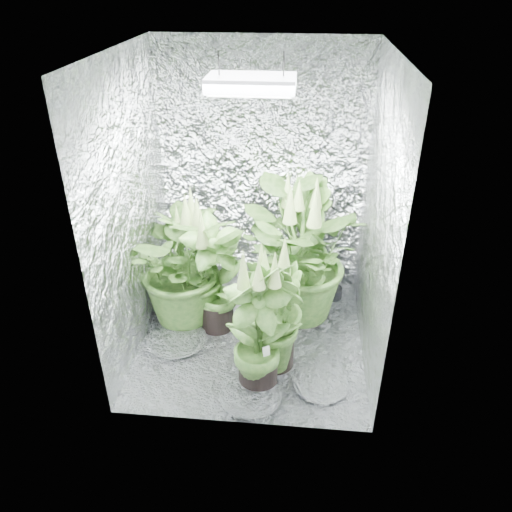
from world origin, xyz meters
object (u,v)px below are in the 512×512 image
Objects in this scene: plant_a at (185,264)px; circulation_fan at (329,280)px; grow_lamp at (251,84)px; plant_f at (258,326)px; plant_c at (299,243)px; plant_d at (182,260)px; plant_e at (297,259)px; plant_b at (215,277)px; plant_g at (276,312)px.

plant_a is 2.61× the size of circulation_fan.
grow_lamp reaches higher than plant_f.
plant_c reaches higher than plant_d.
grow_lamp reaches higher than plant_a.
plant_f is 1.20m from circulation_fan.
circulation_fan is at bearing 20.26° from plant_a.
circulation_fan is (0.27, 0.31, -0.36)m from plant_e.
grow_lamp is 1.41m from plant_b.
plant_b is 1.12× the size of plant_d.
circulation_fan is (0.57, 0.59, -1.65)m from grow_lamp.
plant_g is (0.10, 0.20, -0.04)m from plant_f.
plant_a reaches higher than plant_g.
plant_g is at bearing -120.56° from circulation_fan.
plant_f is at bearing -120.91° from circulation_fan.
plant_g reaches higher than plant_d.
plant_e is at bearing -137.06° from circulation_fan.
grow_lamp reaches higher than plant_e.
plant_e is (0.90, -0.13, 0.14)m from plant_d.
plant_b is 2.40× the size of circulation_fan.
plant_e reaches higher than plant_g.
circulation_fan is at bearing 2.21° from plant_c.
plant_f is (0.37, -0.57, 0.03)m from plant_b.
grow_lamp is 0.47× the size of plant_a.
plant_a is at bearing -69.66° from plant_d.
plant_f is (0.68, -0.87, 0.09)m from plant_d.
plant_e reaches higher than plant_a.
circulation_fan is (1.09, 0.40, -0.33)m from plant_a.
plant_b is 0.60m from plant_g.
plant_c is 0.97× the size of plant_e.
plant_c reaches higher than plant_f.
circulation_fan is (0.26, 0.01, -0.33)m from plant_c.
plant_c reaches higher than plant_a.
plant_f reaches higher than plant_d.
plant_a is 0.88m from plant_f.
plant_b is 0.44m from plant_d.
plant_f is at bearing -51.89° from plant_d.
plant_b reaches higher than plant_d.
plant_g is (0.19, -0.26, -1.39)m from grow_lamp.
circulation_fan is (0.39, 0.84, -0.27)m from plant_g.
plant_d is at bearing 110.34° from plant_a.
plant_e is 1.09× the size of plant_f.
plant_d is 0.92m from plant_e.
plant_d is at bearing 139.60° from plant_g.
plant_e is at bearing 73.47° from plant_f.
plant_a reaches higher than plant_f.
plant_b is at bearing -141.99° from plant_c.
plant_c is 1.06m from plant_f.
plant_c is at bearing 176.33° from circulation_fan.
plant_f is (0.60, -0.65, -0.02)m from plant_a.
plant_a is at bearing -173.47° from plant_e.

